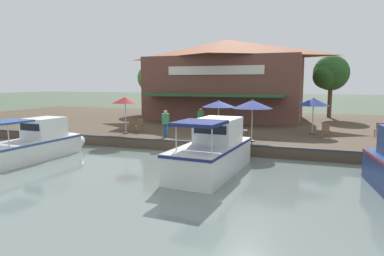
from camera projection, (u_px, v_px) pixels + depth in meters
The scene contains 19 objects.
ground_plane at pixel (195, 154), 18.67m from camera, with size 220.00×220.00×0.00m, color #4C5B47.
quay_deck at pixel (237, 125), 28.90m from camera, with size 22.00×56.00×0.60m, color #4C3D2D.
quay_edge_fender at pixel (195, 142), 18.67m from camera, with size 0.20×50.40×0.10m, color #2D2D33.
waterfront_restaurant at pixel (226, 79), 31.24m from camera, with size 10.02×13.91×7.14m.
patio_umbrella_mid_patio_right at pixel (219, 104), 20.82m from camera, with size 2.01×2.01×2.23m.
patio_umbrella_far_corner at pixel (125, 100), 21.99m from camera, with size 1.73×1.73×2.41m.
patio_umbrella_back_row at pixel (252, 104), 19.00m from camera, with size 2.22×2.22×2.36m.
patio_umbrella_by_entrance at pixel (314, 102), 21.69m from camera, with size 1.99×1.99×2.36m.
cafe_chair_mid_patio at pixel (380, 129), 20.79m from camera, with size 0.58×0.58×0.85m.
cafe_chair_under_first_umbrella at pixel (326, 130), 20.58m from camera, with size 0.49×0.49×0.85m.
cafe_chair_facing_river at pixel (139, 125), 22.89m from camera, with size 0.56×0.56×0.85m.
cafe_chair_far_corner_seat at pixel (131, 124), 23.39m from camera, with size 0.49×0.49×0.85m.
person_mid_patio at pixel (201, 117), 22.90m from camera, with size 0.45×0.45×1.60m.
person_at_quay_edge at pixel (166, 120), 20.69m from camera, with size 0.47×0.47×1.64m.
motorboat_fourth_along at pixel (41, 143), 17.57m from camera, with size 6.22×2.18×2.06m.
motorboat_distant_upstream at pixel (216, 151), 14.92m from camera, with size 6.31×2.50×2.33m.
mooring_post at pixel (247, 137), 17.94m from camera, with size 0.22×0.22×0.89m.
tree_behind_restaurant at pixel (330, 74), 32.05m from camera, with size 3.47×3.30×5.86m.
tree_upstream_bank at pixel (158, 75), 37.13m from camera, with size 4.49×4.27×6.35m.
Camera 1 is at (17.31, 6.00, 3.86)m, focal length 32.00 mm.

